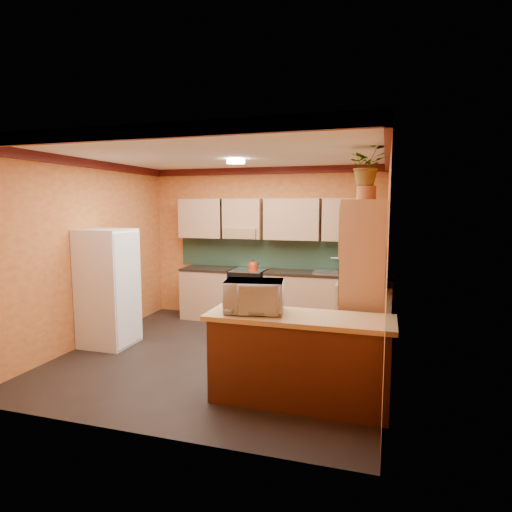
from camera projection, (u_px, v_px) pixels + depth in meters
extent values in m
plane|color=black|center=(222.00, 355.00, 5.84)|extent=(4.20, 4.20, 0.00)
cube|color=white|center=(220.00, 154.00, 5.52)|extent=(4.20, 4.20, 0.04)
cube|color=orange|center=(264.00, 244.00, 7.67)|extent=(4.20, 0.04, 2.70)
cube|color=orange|center=(132.00, 286.00, 3.68)|extent=(4.20, 0.04, 2.70)
cube|color=orange|center=(88.00, 252.00, 6.28)|extent=(0.04, 4.20, 2.70)
cube|color=orange|center=(386.00, 264.00, 5.07)|extent=(0.04, 4.20, 2.70)
cube|color=#1B3125|center=(277.00, 253.00, 7.61)|extent=(3.70, 0.02, 0.53)
cube|color=#1B3125|center=(385.00, 262.00, 6.43)|extent=(0.02, 1.40, 0.53)
cube|color=tan|center=(267.00, 219.00, 7.43)|extent=(3.10, 0.34, 0.70)
cylinder|color=white|center=(236.00, 161.00, 6.09)|extent=(0.26, 0.26, 0.06)
cube|color=tan|center=(283.00, 298.00, 7.37)|extent=(3.65, 0.60, 0.88)
cube|color=black|center=(283.00, 272.00, 7.32)|extent=(3.65, 0.62, 0.04)
cube|color=black|center=(249.00, 295.00, 7.55)|extent=(0.58, 0.58, 0.91)
cube|color=silver|center=(329.00, 272.00, 7.09)|extent=(0.48, 0.40, 0.03)
cube|color=tan|center=(363.00, 312.00, 6.42)|extent=(0.60, 0.80, 0.88)
cube|color=black|center=(364.00, 282.00, 6.37)|extent=(0.62, 0.80, 0.04)
cube|color=white|center=(108.00, 288.00, 6.20)|extent=(0.68, 0.66, 1.70)
cube|color=tan|center=(363.00, 290.00, 5.02)|extent=(0.48, 0.90, 2.10)
cylinder|color=brown|center=(366.00, 193.00, 4.94)|extent=(0.22, 0.22, 0.16)
imported|color=tan|center=(367.00, 165.00, 4.90)|extent=(0.52, 0.49, 0.47)
cube|color=#4F2212|center=(299.00, 362.00, 4.39)|extent=(1.80, 0.55, 0.88)
cube|color=tan|center=(299.00, 318.00, 4.33)|extent=(1.90, 0.65, 0.05)
imported|color=white|center=(254.00, 296.00, 4.45)|extent=(0.67, 0.51, 0.33)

